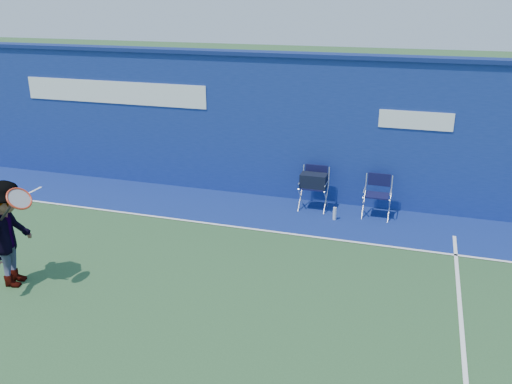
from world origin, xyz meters
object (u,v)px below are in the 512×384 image
(directors_chair_right, at_px, (377,204))
(water_bottle, at_px, (335,214))
(directors_chair_left, at_px, (313,192))
(tennis_player, at_px, (9,234))

(directors_chair_right, xyz_separation_m, water_bottle, (-0.76, -0.41, -0.13))
(directors_chair_left, height_order, directors_chair_right, directors_chair_left)
(directors_chair_right, bearing_deg, tennis_player, -139.34)
(directors_chair_left, height_order, tennis_player, tennis_player)
(directors_chair_right, relative_size, water_bottle, 3.23)
(water_bottle, bearing_deg, tennis_player, -137.50)
(directors_chair_left, distance_m, water_bottle, 0.72)
(water_bottle, height_order, tennis_player, tennis_player)
(water_bottle, bearing_deg, directors_chair_right, 28.25)
(directors_chair_right, relative_size, tennis_player, 0.51)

